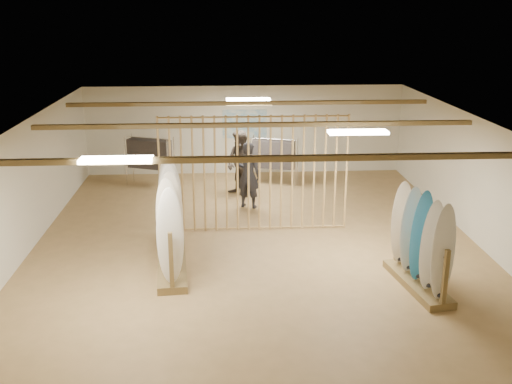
{
  "coord_description": "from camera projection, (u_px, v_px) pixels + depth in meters",
  "views": [
    {
      "loc": [
        -0.77,
        -12.72,
        5.17
      ],
      "look_at": [
        0.0,
        0.0,
        1.2
      ],
      "focal_mm": 42.0,
      "sensor_mm": 36.0,
      "label": 1
    }
  ],
  "objects": [
    {
      "name": "ceiling_slats",
      "position": [
        256.0,
        125.0,
        12.9
      ],
      "size": [
        9.5,
        6.12,
        0.1
      ],
      "primitive_type": "cube",
      "color": "olive",
      "rests_on": "ground"
    },
    {
      "name": "wall_right",
      "position": [
        476.0,
        180.0,
        13.58
      ],
      "size": [
        0.0,
        12.0,
        12.0
      ],
      "primitive_type": "plane",
      "rotation": [
        1.57,
        0.0,
        -1.57
      ],
      "color": "silver",
      "rests_on": "ground"
    },
    {
      "name": "wall_left",
      "position": [
        27.0,
        187.0,
        13.0
      ],
      "size": [
        0.0,
        12.0,
        12.0
      ],
      "primitive_type": "plane",
      "rotation": [
        1.57,
        0.0,
        1.57
      ],
      "color": "silver",
      "rests_on": "ground"
    },
    {
      "name": "poster",
      "position": [
        245.0,
        124.0,
        18.93
      ],
      "size": [
        1.4,
        0.03,
        0.9
      ],
      "primitive_type": "cube",
      "color": "#3684BE",
      "rests_on": "ground"
    },
    {
      "name": "bamboo_partition",
      "position": [
        254.0,
        174.0,
        14.06
      ],
      "size": [
        4.45,
        0.05,
        2.78
      ],
      "color": "tan",
      "rests_on": "ground"
    },
    {
      "name": "wall_front",
      "position": [
        285.0,
        317.0,
        7.57
      ],
      "size": [
        12.0,
        0.0,
        12.0
      ],
      "primitive_type": "plane",
      "rotation": [
        -1.57,
        0.0,
        0.0
      ],
      "color": "silver",
      "rests_on": "ground"
    },
    {
      "name": "clothing_rack_a",
      "position": [
        149.0,
        154.0,
        17.7
      ],
      "size": [
        1.34,
        0.83,
        1.51
      ],
      "rotation": [
        0.0,
        0.0,
        -0.4
      ],
      "color": "silver",
      "rests_on": "floor"
    },
    {
      "name": "shopper_b",
      "position": [
        241.0,
        160.0,
        16.74
      ],
      "size": [
        1.29,
        1.28,
        2.12
      ],
      "primitive_type": "imported",
      "rotation": [
        0.0,
        0.0,
        -0.76
      ],
      "color": "#3A322D",
      "rests_on": "floor"
    },
    {
      "name": "shopper_a",
      "position": [
        248.0,
        171.0,
        15.79
      ],
      "size": [
        0.88,
        0.76,
        2.03
      ],
      "primitive_type": "imported",
      "rotation": [
        0.0,
        0.0,
        2.72
      ],
      "color": "#24242B",
      "rests_on": "floor"
    },
    {
      "name": "clothing_rack_b",
      "position": [
        274.0,
        154.0,
        17.8
      ],
      "size": [
        1.31,
        0.71,
        1.46
      ],
      "rotation": [
        0.0,
        0.0,
        -0.31
      ],
      "color": "silver",
      "rests_on": "floor"
    },
    {
      "name": "light_panels",
      "position": [
        256.0,
        124.0,
        12.89
      ],
      "size": [
        1.2,
        0.35,
        0.06
      ],
      "primitive_type": "cube",
      "color": "white",
      "rests_on": "ground"
    },
    {
      "name": "ceiling",
      "position": [
        256.0,
        121.0,
        12.88
      ],
      "size": [
        12.0,
        12.0,
        0.0
      ],
      "primitive_type": "plane",
      "rotation": [
        3.14,
        0.0,
        0.0
      ],
      "color": "gray",
      "rests_on": "ground"
    },
    {
      "name": "rack_left",
      "position": [
        171.0,
        232.0,
        12.36
      ],
      "size": [
        0.8,
        2.99,
        2.06
      ],
      "rotation": [
        0.0,
        0.0,
        0.08
      ],
      "color": "olive",
      "rests_on": "floor"
    },
    {
      "name": "floor",
      "position": [
        256.0,
        242.0,
        13.71
      ],
      "size": [
        12.0,
        12.0,
        0.0
      ],
      "primitive_type": "plane",
      "color": "#A88451",
      "rests_on": "ground"
    },
    {
      "name": "wall_back",
      "position": [
        245.0,
        130.0,
        19.01
      ],
      "size": [
        12.0,
        0.0,
        12.0
      ],
      "primitive_type": "plane",
      "rotation": [
        1.57,
        0.0,
        0.0
      ],
      "color": "silver",
      "rests_on": "ground"
    },
    {
      "name": "rack_right",
      "position": [
        420.0,
        255.0,
        11.34
      ],
      "size": [
        0.83,
        2.09,
        1.93
      ],
      "rotation": [
        0.0,
        0.0,
        0.15
      ],
      "color": "olive",
      "rests_on": "floor"
    }
  ]
}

